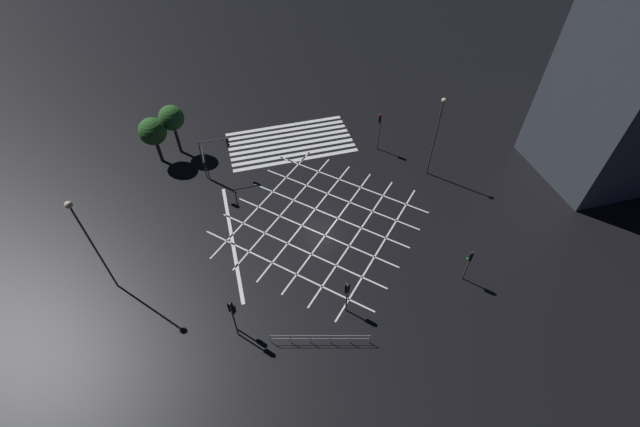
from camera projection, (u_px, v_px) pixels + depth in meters
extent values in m
plane|color=black|center=(320.00, 222.00, 38.39)|extent=(200.00, 200.00, 0.00)
cube|color=silver|center=(297.00, 160.00, 44.38)|extent=(13.30, 0.50, 0.01)
cube|color=silver|center=(295.00, 155.00, 44.98)|extent=(13.30, 0.50, 0.01)
cube|color=silver|center=(293.00, 150.00, 45.57)|extent=(13.30, 0.50, 0.01)
cube|color=silver|center=(291.00, 145.00, 46.17)|extent=(13.30, 0.50, 0.01)
cube|color=silver|center=(289.00, 140.00, 46.77)|extent=(13.30, 0.50, 0.01)
cube|color=silver|center=(288.00, 135.00, 47.36)|extent=(13.30, 0.50, 0.01)
cube|color=silver|center=(286.00, 130.00, 47.96)|extent=(13.30, 0.50, 0.01)
cube|color=silver|center=(284.00, 126.00, 48.56)|extent=(13.30, 0.50, 0.01)
cube|color=silver|center=(266.00, 199.00, 40.40)|extent=(11.59, 11.59, 0.01)
cube|color=silver|center=(350.00, 183.00, 41.92)|extent=(11.59, 11.59, 0.01)
cube|color=silver|center=(287.00, 208.00, 39.59)|extent=(11.59, 11.59, 0.01)
cube|color=silver|center=(338.00, 198.00, 40.51)|extent=(11.59, 11.59, 0.01)
cube|color=silver|center=(309.00, 217.00, 38.79)|extent=(11.59, 11.59, 0.01)
cube|color=silver|center=(326.00, 214.00, 39.09)|extent=(11.59, 11.59, 0.01)
cube|color=silver|center=(332.00, 227.00, 37.99)|extent=(11.59, 11.59, 0.01)
cube|color=silver|center=(313.00, 230.00, 37.68)|extent=(11.59, 11.59, 0.01)
cube|color=silver|center=(355.00, 237.00, 37.18)|extent=(11.59, 11.59, 0.01)
cube|color=silver|center=(299.00, 249.00, 36.27)|extent=(11.59, 11.59, 0.01)
cube|color=silver|center=(380.00, 247.00, 36.38)|extent=(11.59, 11.59, 0.01)
cube|color=silver|center=(284.00, 268.00, 34.85)|extent=(11.59, 11.59, 0.01)
cube|color=silver|center=(232.00, 240.00, 36.95)|extent=(0.30, 13.30, 0.01)
cube|color=black|center=(621.00, 113.00, 46.77)|extent=(1.40, 0.06, 1.80)
cube|color=beige|center=(593.00, 118.00, 46.11)|extent=(1.40, 0.06, 1.80)
cube|color=beige|center=(565.00, 123.00, 45.45)|extent=(1.40, 0.06, 1.80)
cube|color=beige|center=(535.00, 129.00, 44.79)|extent=(1.40, 0.06, 1.80)
cube|color=black|center=(640.00, 81.00, 43.96)|extent=(1.40, 0.06, 1.80)
cube|color=black|center=(611.00, 86.00, 43.31)|extent=(1.40, 0.06, 1.80)
cube|color=beige|center=(581.00, 91.00, 42.65)|extent=(1.40, 0.06, 1.80)
cube|color=black|center=(549.00, 96.00, 41.99)|extent=(1.40, 0.06, 1.80)
cube|color=black|center=(631.00, 49.00, 40.50)|extent=(1.40, 0.06, 1.80)
cube|color=black|center=(599.00, 54.00, 39.84)|extent=(1.40, 0.06, 1.80)
cube|color=beige|center=(566.00, 59.00, 39.19)|extent=(1.40, 0.06, 1.80)
cube|color=black|center=(620.00, 11.00, 37.04)|extent=(1.40, 0.06, 1.80)
cube|color=beige|center=(585.00, 16.00, 36.38)|extent=(1.40, 0.06, 1.80)
cylinder|color=#424244|center=(379.00, 132.00, 44.10)|extent=(0.11, 0.11, 4.34)
cube|color=black|center=(379.00, 118.00, 42.86)|extent=(0.16, 0.28, 0.90)
sphere|color=red|center=(379.00, 116.00, 42.62)|extent=(0.18, 0.18, 0.18)
sphere|color=black|center=(378.00, 119.00, 42.84)|extent=(0.18, 0.18, 0.18)
sphere|color=black|center=(378.00, 121.00, 43.06)|extent=(0.18, 0.18, 0.18)
cube|color=black|center=(380.00, 118.00, 42.87)|extent=(0.02, 0.36, 0.98)
cylinder|color=#424244|center=(206.00, 164.00, 40.70)|extent=(0.11, 0.11, 4.24)
cylinder|color=#424244|center=(203.00, 154.00, 38.57)|extent=(0.09, 2.12, 0.09)
cube|color=black|center=(205.00, 165.00, 38.19)|extent=(0.28, 0.16, 0.90)
sphere|color=black|center=(204.00, 163.00, 37.90)|extent=(0.18, 0.18, 0.18)
sphere|color=black|center=(205.00, 166.00, 38.12)|extent=(0.18, 0.18, 0.18)
sphere|color=green|center=(206.00, 168.00, 38.34)|extent=(0.18, 0.18, 0.18)
cube|color=black|center=(205.00, 165.00, 38.25)|extent=(0.36, 0.02, 0.98)
cylinder|color=#424244|center=(234.00, 318.00, 29.96)|extent=(0.11, 0.11, 3.22)
cube|color=black|center=(233.00, 309.00, 29.18)|extent=(0.16, 0.28, 0.90)
sphere|color=black|center=(234.00, 306.00, 28.98)|extent=(0.18, 0.18, 0.18)
sphere|color=black|center=(235.00, 309.00, 29.20)|extent=(0.18, 0.18, 0.18)
sphere|color=green|center=(235.00, 311.00, 29.42)|extent=(0.18, 0.18, 0.18)
cube|color=black|center=(232.00, 309.00, 29.16)|extent=(0.02, 0.36, 0.98)
cylinder|color=#424244|center=(468.00, 265.00, 32.91)|extent=(0.11, 0.11, 3.47)
cube|color=black|center=(470.00, 256.00, 31.99)|extent=(0.16, 0.28, 0.90)
sphere|color=black|center=(470.00, 254.00, 31.75)|extent=(0.18, 0.18, 0.18)
sphere|color=black|center=(469.00, 256.00, 31.97)|extent=(0.18, 0.18, 0.18)
sphere|color=green|center=(468.00, 259.00, 32.19)|extent=(0.18, 0.18, 0.18)
cube|color=black|center=(471.00, 256.00, 32.01)|extent=(0.02, 0.36, 0.98)
cylinder|color=#424244|center=(203.00, 160.00, 40.89)|extent=(0.11, 0.11, 4.43)
cylinder|color=#424244|center=(213.00, 141.00, 39.63)|extent=(2.62, 0.09, 0.09)
cube|color=black|center=(227.00, 142.00, 40.20)|extent=(0.16, 0.28, 0.90)
sphere|color=red|center=(228.00, 139.00, 40.00)|extent=(0.18, 0.18, 0.18)
sphere|color=black|center=(229.00, 142.00, 40.22)|extent=(0.18, 0.18, 0.18)
sphere|color=black|center=(229.00, 145.00, 40.43)|extent=(0.18, 0.18, 0.18)
cube|color=black|center=(226.00, 142.00, 40.18)|extent=(0.02, 0.36, 0.98)
cylinder|color=#424244|center=(347.00, 298.00, 31.02)|extent=(0.11, 0.11, 3.29)
cube|color=black|center=(347.00, 288.00, 30.28)|extent=(0.28, 0.16, 0.90)
sphere|color=red|center=(347.00, 284.00, 30.13)|extent=(0.18, 0.18, 0.18)
sphere|color=black|center=(346.00, 287.00, 30.35)|extent=(0.18, 0.18, 0.18)
sphere|color=black|center=(346.00, 289.00, 30.57)|extent=(0.18, 0.18, 0.18)
cube|color=black|center=(347.00, 289.00, 30.22)|extent=(0.36, 0.02, 0.98)
cylinder|color=#424244|center=(234.00, 320.00, 29.34)|extent=(0.11, 0.11, 4.13)
cube|color=black|center=(230.00, 306.00, 28.29)|extent=(0.28, 0.16, 0.90)
sphere|color=black|center=(230.00, 302.00, 28.15)|extent=(0.18, 0.18, 0.18)
sphere|color=black|center=(230.00, 305.00, 28.37)|extent=(0.18, 0.18, 0.18)
sphere|color=green|center=(231.00, 307.00, 28.59)|extent=(0.18, 0.18, 0.18)
cube|color=black|center=(231.00, 307.00, 28.23)|extent=(0.36, 0.02, 0.98)
cylinder|color=#424244|center=(96.00, 250.00, 30.46)|extent=(0.14, 0.14, 8.95)
sphere|color=#F9E0B2|center=(69.00, 205.00, 27.10)|extent=(0.50, 0.50, 0.50)
cylinder|color=#424244|center=(434.00, 140.00, 39.99)|extent=(0.14, 0.14, 8.19)
sphere|color=#F9E0B2|center=(444.00, 100.00, 36.92)|extent=(0.43, 0.43, 0.43)
cylinder|color=#38281C|center=(178.00, 139.00, 44.15)|extent=(0.32, 0.32, 3.27)
sphere|color=#285B23|center=(171.00, 118.00, 42.28)|extent=(2.50, 2.50, 2.50)
cylinder|color=#38281C|center=(159.00, 150.00, 43.33)|extent=(0.36, 0.36, 2.66)
sphere|color=#285B23|center=(153.00, 131.00, 41.63)|extent=(2.70, 2.70, 2.70)
cylinder|color=#9EA0A5|center=(271.00, 339.00, 30.03)|extent=(0.05, 0.05, 1.05)
cylinder|color=#9EA0A5|center=(290.00, 339.00, 30.03)|extent=(0.05, 0.05, 1.05)
cylinder|color=#9EA0A5|center=(310.00, 339.00, 30.03)|extent=(0.05, 0.05, 1.05)
cylinder|color=#9EA0A5|center=(330.00, 339.00, 30.03)|extent=(0.05, 0.05, 1.05)
cylinder|color=#9EA0A5|center=(350.00, 339.00, 30.03)|extent=(0.05, 0.05, 1.05)
cylinder|color=#9EA0A5|center=(369.00, 339.00, 30.03)|extent=(0.05, 0.05, 1.05)
cylinder|color=#9EA0A5|center=(320.00, 336.00, 29.67)|extent=(6.71, 1.88, 0.04)
cylinder|color=#9EA0A5|center=(320.00, 339.00, 29.99)|extent=(6.71, 1.88, 0.04)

